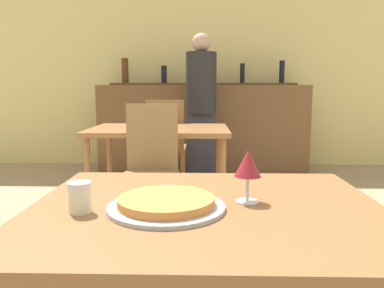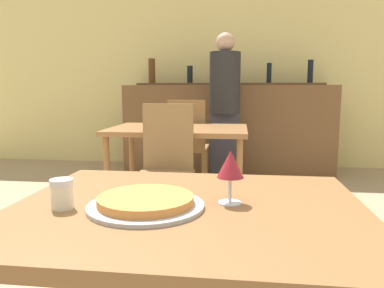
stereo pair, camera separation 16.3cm
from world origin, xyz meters
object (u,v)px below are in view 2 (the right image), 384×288
Objects in this scene: cheese_shaker at (62,194)px; wine_glass at (230,166)px; chair_far_side_back at (188,140)px; person_standing at (225,103)px; chair_far_side_front at (166,161)px; pizza_tray at (146,203)px.

cheese_shaker is 0.49m from wine_glass.
chair_far_side_back reaches higher than cheese_shaker.
chair_far_side_back is at bearing -132.45° from person_standing.
person_standing is (0.33, 3.22, 0.13)m from cheese_shaker.
chair_far_side_front is at bearing 107.95° from wine_glass.
person_standing is at bearing -132.45° from chair_far_side_back.
chair_far_side_front is at bearing 99.31° from pizza_tray.
chair_far_side_back is 2.82m from pizza_tray.
cheese_shaker reaches higher than pizza_tray.
pizza_tray is at bearing -80.69° from chair_far_side_front.
person_standing is at bearing 84.20° from cheese_shaker.
chair_far_side_back is at bearing 90.00° from chair_far_side_front.
chair_far_side_front is 1.63m from person_standing.
person_standing is (0.36, 0.39, 0.36)m from chair_far_side_back.
person_standing is 3.12m from wine_glass.
pizza_tray is at bearing -162.30° from wine_glass.
chair_far_side_front is at bearing -103.10° from person_standing.
chair_far_side_front is 6.03× the size of wine_glass.
pizza_tray is (0.27, -2.80, 0.20)m from chair_far_side_back.
chair_far_side_front and chair_far_side_back have the same top height.
wine_glass reaches higher than pizza_tray.
person_standing reaches higher than cheese_shaker.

